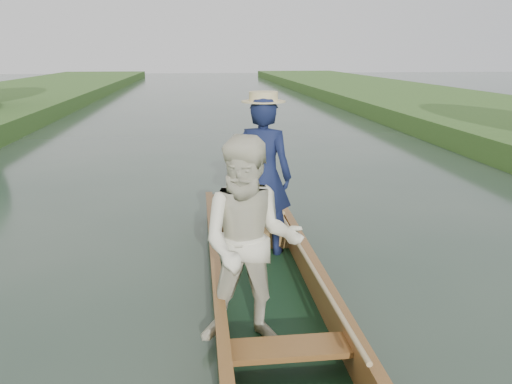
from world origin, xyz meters
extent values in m
plane|color=#283D30|center=(0.00, 0.00, 0.00)|extent=(120.00, 120.00, 0.00)
cube|color=black|center=(0.00, 0.00, 0.04)|extent=(1.10, 5.00, 0.08)
cube|color=#905C2C|center=(-0.51, 0.00, 0.24)|extent=(0.08, 5.00, 0.32)
cube|color=#905C2C|center=(0.51, 0.00, 0.24)|extent=(0.08, 5.00, 0.32)
cube|color=#905C2C|center=(0.00, 2.46, 0.24)|extent=(1.10, 0.08, 0.32)
cube|color=#905C2C|center=(-0.51, 0.00, 0.42)|extent=(0.10, 5.00, 0.04)
cube|color=#905C2C|center=(0.51, 0.00, 0.42)|extent=(0.10, 5.00, 0.04)
cube|color=#905C2C|center=(0.00, 1.90, 0.30)|extent=(0.94, 0.30, 0.05)
cube|color=#905C2C|center=(0.00, -1.60, 0.30)|extent=(0.94, 0.30, 0.05)
imported|color=#131B3E|center=(0.13, 0.92, 1.06)|extent=(0.84, 0.72, 1.96)
cylinder|color=beige|center=(0.13, 0.92, 2.00)|extent=(0.52, 0.52, 0.12)
imported|color=beige|center=(-0.25, -1.11, 0.99)|extent=(0.98, 0.81, 1.81)
cube|color=#A86136|center=(0.06, 1.42, 0.19)|extent=(0.85, 0.90, 0.22)
sphere|color=tan|center=(0.35, 1.32, 0.41)|extent=(0.20, 0.20, 0.20)
sphere|color=tan|center=(0.35, 1.31, 0.57)|extent=(0.15, 0.15, 0.15)
sphere|color=tan|center=(0.29, 1.31, 0.63)|extent=(0.06, 0.06, 0.06)
sphere|color=tan|center=(0.40, 1.31, 0.63)|extent=(0.06, 0.06, 0.06)
sphere|color=tan|center=(0.35, 1.25, 0.55)|extent=(0.06, 0.06, 0.06)
sphere|color=tan|center=(0.25, 1.30, 0.44)|extent=(0.07, 0.07, 0.07)
sphere|color=tan|center=(0.44, 1.30, 0.44)|extent=(0.07, 0.07, 0.07)
sphere|color=tan|center=(0.30, 1.29, 0.33)|extent=(0.08, 0.08, 0.08)
sphere|color=tan|center=(0.40, 1.29, 0.33)|extent=(0.08, 0.08, 0.08)
cylinder|color=silver|center=(-0.17, 1.90, 0.33)|extent=(0.07, 0.07, 0.01)
cylinder|color=silver|center=(-0.17, 1.90, 0.37)|extent=(0.01, 0.01, 0.08)
ellipsoid|color=silver|center=(-0.17, 1.90, 0.43)|extent=(0.09, 0.09, 0.05)
cylinder|color=tan|center=(0.43, -0.28, 0.46)|extent=(0.04, 3.82, 0.18)
camera|label=1|loc=(-0.65, -4.94, 2.51)|focal=35.00mm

